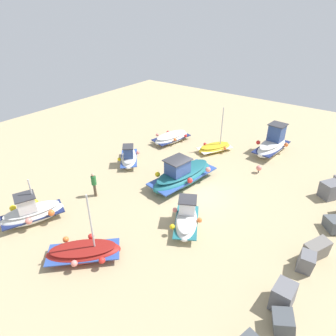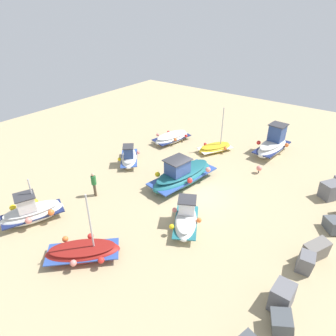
# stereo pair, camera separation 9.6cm
# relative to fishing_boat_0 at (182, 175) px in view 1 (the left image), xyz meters

# --- Properties ---
(ground_plane) EXTENTS (47.13, 47.13, 0.00)m
(ground_plane) POSITION_rel_fishing_boat_0_xyz_m (0.51, 1.55, -0.69)
(ground_plane) COLOR tan
(fishing_boat_0) EXTENTS (5.49, 2.87, 2.05)m
(fishing_boat_0) POSITION_rel_fishing_boat_0_xyz_m (0.00, 0.00, 0.00)
(fishing_boat_0) COLOR #1E6670
(fishing_boat_0) RESTS_ON ground_plane
(fishing_boat_1) EXTENTS (3.50, 3.52, 3.66)m
(fishing_boat_1) POSITION_rel_fishing_boat_0_xyz_m (8.46, -0.03, -0.31)
(fishing_boat_1) COLOR maroon
(fishing_boat_1) RESTS_ON ground_plane
(fishing_boat_2) EXTENTS (4.33, 2.23, 2.42)m
(fishing_boat_2) POSITION_rel_fishing_boat_0_xyz_m (-8.35, 3.28, 0.09)
(fishing_boat_2) COLOR white
(fishing_boat_2) RESTS_ON ground_plane
(fishing_boat_3) EXTENTS (3.24, 2.46, 3.74)m
(fishing_boat_3) POSITION_rel_fishing_boat_0_xyz_m (-5.83, -0.65, -0.36)
(fishing_boat_3) COLOR gold
(fishing_boat_3) RESTS_ON ground_plane
(fishing_boat_4) EXTENTS (3.18, 3.02, 1.58)m
(fishing_boat_4) POSITION_rel_fishing_boat_0_xyz_m (-0.06, -5.01, -0.20)
(fishing_boat_4) COLOR white
(fishing_boat_4) RESTS_ON ground_plane
(fishing_boat_5) EXTENTS (3.64, 2.52, 2.71)m
(fishing_boat_5) POSITION_rel_fishing_boat_0_xyz_m (8.35, -4.57, -0.09)
(fishing_boat_5) COLOR white
(fishing_boat_5) RESTS_ON ground_plane
(fishing_boat_6) EXTENTS (3.21, 2.52, 1.55)m
(fishing_boat_6) POSITION_rel_fishing_boat_0_xyz_m (3.57, 2.70, -0.16)
(fishing_boat_6) COLOR white
(fishing_boat_6) RESTS_ON ground_plane
(fishing_boat_7) EXTENTS (3.87, 2.26, 0.86)m
(fishing_boat_7) POSITION_rel_fishing_boat_0_xyz_m (-5.25, -4.71, -0.29)
(fishing_boat_7) COLOR white
(fishing_boat_7) RESTS_ON ground_plane
(person_walking) EXTENTS (0.32, 0.32, 1.66)m
(person_walking) POSITION_rel_fishing_boat_0_xyz_m (4.53, -3.68, 0.27)
(person_walking) COLOR brown
(person_walking) RESTS_ON ground_plane
(breakwater_rocks) EXTENTS (17.33, 3.10, 1.28)m
(breakwater_rocks) POSITION_rel_fishing_boat_0_xyz_m (0.45, 8.96, -0.25)
(breakwater_rocks) COLOR #4C5156
(breakwater_rocks) RESTS_ON ground_plane
(mooring_buoy_0) EXTENTS (0.40, 0.40, 0.60)m
(mooring_buoy_0) POSITION_rel_fishing_boat_0_xyz_m (-4.55, 3.67, -0.30)
(mooring_buoy_0) COLOR #3F3F42
(mooring_buoy_0) RESTS_ON ground_plane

